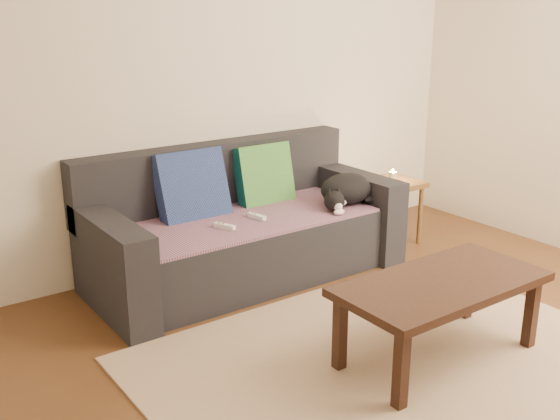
{
  "coord_description": "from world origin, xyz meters",
  "views": [
    {
      "loc": [
        -2.23,
        -1.99,
        1.78
      ],
      "look_at": [
        0.05,
        1.2,
        0.55
      ],
      "focal_mm": 42.0,
      "sensor_mm": 36.0,
      "label": 1
    }
  ],
  "objects_px": {
    "sofa": "(242,232)",
    "wii_remote_a": "(225,226)",
    "cat": "(346,190)",
    "side_table": "(392,192)",
    "wii_remote_b": "(257,217)",
    "coffee_table": "(441,290)"
  },
  "relations": [
    {
      "from": "sofa",
      "to": "cat",
      "type": "bearing_deg",
      "value": -18.78
    },
    {
      "from": "side_table",
      "to": "cat",
      "type": "bearing_deg",
      "value": -168.34
    },
    {
      "from": "wii_remote_a",
      "to": "wii_remote_b",
      "type": "relative_size",
      "value": 1.0
    },
    {
      "from": "sofa",
      "to": "side_table",
      "type": "distance_m",
      "value": 1.29
    },
    {
      "from": "wii_remote_b",
      "to": "wii_remote_a",
      "type": "bearing_deg",
      "value": 89.88
    },
    {
      "from": "sofa",
      "to": "wii_remote_b",
      "type": "distance_m",
      "value": 0.21
    },
    {
      "from": "wii_remote_a",
      "to": "side_table",
      "type": "distance_m",
      "value": 1.54
    },
    {
      "from": "sofa",
      "to": "cat",
      "type": "relative_size",
      "value": 4.18
    },
    {
      "from": "side_table",
      "to": "wii_remote_a",
      "type": "bearing_deg",
      "value": -177.09
    },
    {
      "from": "cat",
      "to": "side_table",
      "type": "distance_m",
      "value": 0.6
    },
    {
      "from": "sofa",
      "to": "side_table",
      "type": "relative_size",
      "value": 4.24
    },
    {
      "from": "cat",
      "to": "wii_remote_a",
      "type": "xyz_separation_m",
      "value": [
        -0.97,
        0.04,
        -0.09
      ]
    },
    {
      "from": "wii_remote_b",
      "to": "side_table",
      "type": "bearing_deg",
      "value": -99.03
    },
    {
      "from": "wii_remote_a",
      "to": "coffee_table",
      "type": "xyz_separation_m",
      "value": [
        0.48,
        -1.35,
        -0.07
      ]
    },
    {
      "from": "sofa",
      "to": "wii_remote_a",
      "type": "xyz_separation_m",
      "value": [
        -0.26,
        -0.2,
        0.15
      ]
    },
    {
      "from": "cat",
      "to": "side_table",
      "type": "relative_size",
      "value": 1.01
    },
    {
      "from": "wii_remote_a",
      "to": "wii_remote_b",
      "type": "bearing_deg",
      "value": -103.65
    },
    {
      "from": "sofa",
      "to": "cat",
      "type": "height_order",
      "value": "sofa"
    },
    {
      "from": "side_table",
      "to": "coffee_table",
      "type": "bearing_deg",
      "value": -126.76
    },
    {
      "from": "sofa",
      "to": "coffee_table",
      "type": "distance_m",
      "value": 1.57
    },
    {
      "from": "sofa",
      "to": "wii_remote_a",
      "type": "relative_size",
      "value": 14.0
    },
    {
      "from": "wii_remote_b",
      "to": "side_table",
      "type": "height_order",
      "value": "side_table"
    }
  ]
}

